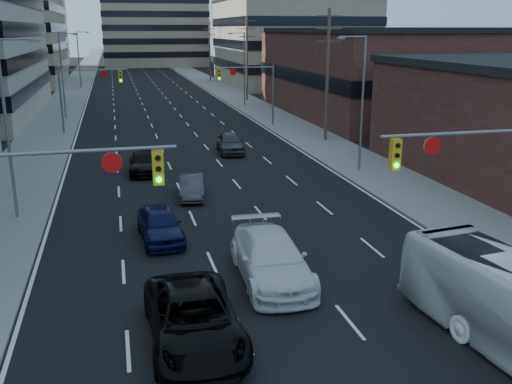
{
  "coord_description": "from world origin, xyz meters",
  "views": [
    {
      "loc": [
        -5.3,
        -9.73,
        9.37
      ],
      "look_at": [
        0.71,
        14.55,
        2.2
      ],
      "focal_mm": 40.0,
      "sensor_mm": 36.0,
      "label": 1
    }
  ],
  "objects": [
    {
      "name": "utility_pole_midblock",
      "position": [
        12.2,
        66.0,
        5.78
      ],
      "size": [
        2.2,
        0.28,
        11.0
      ],
      "color": "#4C3D2D",
      "rests_on": "ground"
    },
    {
      "name": "white_van",
      "position": [
        0.16,
        9.87,
        0.89
      ],
      "size": [
        2.72,
        6.22,
        1.78
      ],
      "primitive_type": "imported",
      "rotation": [
        0.0,
        0.0,
        -0.04
      ],
      "color": "silver",
      "rests_on": "ground"
    },
    {
      "name": "sidewalk_right",
      "position": [
        11.5,
        130.0,
        0.07
      ],
      "size": [
        5.0,
        300.0,
        0.15
      ],
      "primitive_type": "cube",
      "color": "slate",
      "rests_on": "ground"
    },
    {
      "name": "utility_pole_block",
      "position": [
        12.2,
        36.0,
        5.78
      ],
      "size": [
        2.2,
        0.28,
        11.0
      ],
      "color": "#4C3D2D",
      "rests_on": "ground"
    },
    {
      "name": "bg_block_left",
      "position": [
        -28.0,
        140.0,
        10.0
      ],
      "size": [
        24.0,
        24.0,
        20.0
      ],
      "primitive_type": "cube",
      "color": "#ADA089",
      "rests_on": "ground"
    },
    {
      "name": "road_surface",
      "position": [
        0.0,
        130.0,
        0.01
      ],
      "size": [
        18.0,
        300.0,
        0.02
      ],
      "primitive_type": "cube",
      "color": "black",
      "rests_on": "ground"
    },
    {
      "name": "sidewalk_left",
      "position": [
        -11.5,
        130.0,
        0.07
      ],
      "size": [
        5.0,
        300.0,
        0.15
      ],
      "primitive_type": "cube",
      "color": "slate",
      "rests_on": "ground"
    },
    {
      "name": "signal_near_right",
      "position": [
        7.45,
        8.0,
        4.33
      ],
      "size": [
        6.59,
        0.33,
        6.0
      ],
      "color": "slate",
      "rests_on": "ground"
    },
    {
      "name": "streetlight_left_far",
      "position": [
        -10.34,
        90.0,
        5.05
      ],
      "size": [
        2.03,
        0.22,
        9.0
      ],
      "color": "slate",
      "rests_on": "ground"
    },
    {
      "name": "storefront_right_mid",
      "position": [
        24.0,
        50.0,
        4.5
      ],
      "size": [
        20.0,
        30.0,
        9.0
      ],
      "primitive_type": "cube",
      "color": "#472119",
      "rests_on": "ground"
    },
    {
      "name": "sedan_grey_right",
      "position": [
        3.29,
        33.38,
        0.79
      ],
      "size": [
        2.2,
        4.78,
        1.59
      ],
      "primitive_type": "imported",
      "rotation": [
        0.0,
        0.0,
        -0.07
      ],
      "color": "#38393B",
      "rests_on": "ground"
    },
    {
      "name": "sedan_black_far",
      "position": [
        -3.64,
        28.49,
        0.7
      ],
      "size": [
        2.19,
        4.89,
        1.39
      ],
      "primitive_type": "imported",
      "rotation": [
        0.0,
        0.0,
        -0.05
      ],
      "color": "black",
      "rests_on": "ground"
    },
    {
      "name": "signal_near_left",
      "position": [
        -7.45,
        8.0,
        4.33
      ],
      "size": [
        6.59,
        0.33,
        6.0
      ],
      "color": "slate",
      "rests_on": "ground"
    },
    {
      "name": "office_right_far",
      "position": [
        25.0,
        88.0,
        7.0
      ],
      "size": [
        22.0,
        28.0,
        14.0
      ],
      "primitive_type": "cube",
      "color": "gray",
      "rests_on": "ground"
    },
    {
      "name": "black_pickup",
      "position": [
        -3.38,
        5.96,
        0.82
      ],
      "size": [
        2.78,
        5.94,
        1.65
      ],
      "primitive_type": "imported",
      "rotation": [
        0.0,
        0.0,
        0.01
      ],
      "color": "black",
      "rests_on": "ground"
    },
    {
      "name": "streetlight_left_near",
      "position": [
        -10.34,
        20.0,
        5.05
      ],
      "size": [
        2.03,
        0.22,
        9.0
      ],
      "color": "slate",
      "rests_on": "ground"
    },
    {
      "name": "utility_pole_distant",
      "position": [
        12.2,
        96.0,
        5.78
      ],
      "size": [
        2.2,
        0.28,
        11.0
      ],
      "color": "#4C3D2D",
      "rests_on": "ground"
    },
    {
      "name": "signal_far_left",
      "position": [
        -7.68,
        45.0,
        4.3
      ],
      "size": [
        6.09,
        0.33,
        6.0
      ],
      "color": "slate",
      "rests_on": "ground"
    },
    {
      "name": "sedan_blue",
      "position": [
        -3.64,
        15.26,
        0.77
      ],
      "size": [
        2.09,
        4.61,
        1.53
      ],
      "primitive_type": "imported",
      "rotation": [
        0.0,
        0.0,
        0.06
      ],
      "color": "black",
      "rests_on": "ground"
    },
    {
      "name": "streetlight_left_mid",
      "position": [
        -10.34,
        55.0,
        5.05
      ],
      "size": [
        2.03,
        0.22,
        9.0
      ],
      "color": "slate",
      "rests_on": "ground"
    },
    {
      "name": "sedan_grey_center",
      "position": [
        -1.32,
        21.78,
        0.64
      ],
      "size": [
        1.77,
        3.99,
        1.27
      ],
      "primitive_type": "imported",
      "rotation": [
        0.0,
        0.0,
        -0.11
      ],
      "color": "#39393C",
      "rests_on": "ground"
    },
    {
      "name": "streetlight_right_far",
      "position": [
        10.34,
        60.0,
        5.05
      ],
      "size": [
        2.03,
        0.22,
        9.0
      ],
      "color": "slate",
      "rests_on": "ground"
    },
    {
      "name": "streetlight_right_near",
      "position": [
        10.34,
        25.0,
        5.05
      ],
      "size": [
        2.03,
        0.22,
        9.0
      ],
      "color": "slate",
      "rests_on": "ground"
    },
    {
      "name": "bg_block_right",
      "position": [
        32.0,
        130.0,
        6.0
      ],
      "size": [
        22.0,
        22.0,
        12.0
      ],
      "primitive_type": "cube",
      "color": "gray",
      "rests_on": "ground"
    },
    {
      "name": "signal_far_right",
      "position": [
        7.68,
        45.0,
        4.3
      ],
      "size": [
        6.09,
        0.33,
        6.0
      ],
      "color": "slate",
      "rests_on": "ground"
    }
  ]
}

